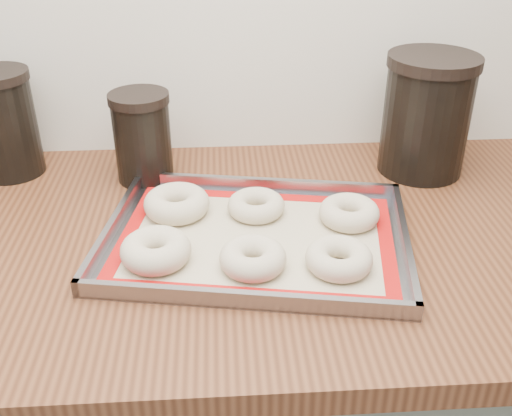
{
  "coord_description": "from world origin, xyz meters",
  "views": [
    {
      "loc": [
        0.04,
        0.87,
        1.41
      ],
      "look_at": [
        0.09,
        1.64,
        0.96
      ],
      "focal_mm": 42.0,
      "sensor_mm": 36.0,
      "label": 1
    }
  ],
  "objects": [
    {
      "name": "countertop",
      "position": [
        0.0,
        1.68,
        0.88
      ],
      "size": [
        3.06,
        0.68,
        0.04
      ],
      "primitive_type": "cube",
      "color": "brown",
      "rests_on": "cabinet"
    },
    {
      "name": "baking_tray",
      "position": [
        0.09,
        1.64,
        0.91
      ],
      "size": [
        0.51,
        0.4,
        0.03
      ],
      "rotation": [
        0.0,
        0.0,
        -0.17
      ],
      "color": "gray",
      "rests_on": "countertop"
    },
    {
      "name": "baking_mat",
      "position": [
        0.09,
        1.64,
        0.9
      ],
      "size": [
        0.46,
        0.36,
        0.0
      ],
      "rotation": [
        0.0,
        0.0,
        -0.17
      ],
      "color": "#C6B793",
      "rests_on": "baking_tray"
    },
    {
      "name": "bagel_front_left",
      "position": [
        -0.05,
        1.59,
        0.92
      ],
      "size": [
        0.13,
        0.13,
        0.04
      ],
      "primitive_type": "torus",
      "rotation": [
        0.0,
        0.0,
        -0.27
      ],
      "color": "beige",
      "rests_on": "baking_mat"
    },
    {
      "name": "bagel_front_mid",
      "position": [
        0.08,
        1.57,
        0.92
      ],
      "size": [
        0.12,
        0.12,
        0.04
      ],
      "primitive_type": "torus",
      "rotation": [
        0.0,
        0.0,
        -0.28
      ],
      "color": "beige",
      "rests_on": "baking_mat"
    },
    {
      "name": "bagel_front_right",
      "position": [
        0.21,
        1.56,
        0.92
      ],
      "size": [
        0.13,
        0.13,
        0.03
      ],
      "primitive_type": "torus",
      "rotation": [
        0.0,
        0.0,
        -0.47
      ],
      "color": "beige",
      "rests_on": "baking_mat"
    },
    {
      "name": "bagel_back_left",
      "position": [
        -0.03,
        1.73,
        0.92
      ],
      "size": [
        0.13,
        0.13,
        0.04
      ],
      "primitive_type": "torus",
      "rotation": [
        0.0,
        0.0,
        -0.21
      ],
      "color": "beige",
      "rests_on": "baking_mat"
    },
    {
      "name": "bagel_back_mid",
      "position": [
        0.1,
        1.72,
        0.92
      ],
      "size": [
        0.11,
        0.11,
        0.03
      ],
      "primitive_type": "torus",
      "rotation": [
        0.0,
        0.0,
        -0.13
      ],
      "color": "beige",
      "rests_on": "baking_mat"
    },
    {
      "name": "bagel_back_right",
      "position": [
        0.25,
        1.68,
        0.92
      ],
      "size": [
        0.1,
        0.1,
        0.03
      ],
      "primitive_type": "torus",
      "rotation": [
        0.0,
        0.0,
        -0.08
      ],
      "color": "beige",
      "rests_on": "baking_mat"
    },
    {
      "name": "canister_left",
      "position": [
        -0.35,
        1.91,
        1.0
      ],
      "size": [
        0.12,
        0.12,
        0.19
      ],
      "color": "black",
      "rests_on": "countertop"
    },
    {
      "name": "canister_mid",
      "position": [
        -0.1,
        1.87,
        0.98
      ],
      "size": [
        0.11,
        0.11,
        0.16
      ],
      "color": "black",
      "rests_on": "countertop"
    },
    {
      "name": "canister_right",
      "position": [
        0.42,
        1.87,
        1.01
      ],
      "size": [
        0.16,
        0.16,
        0.22
      ],
      "color": "black",
      "rests_on": "countertop"
    }
  ]
}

